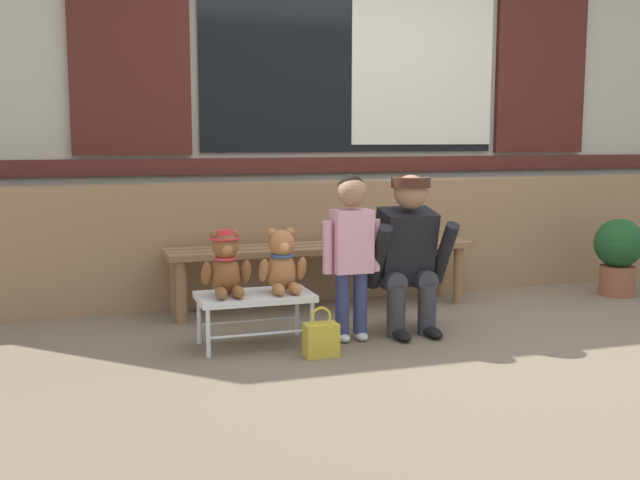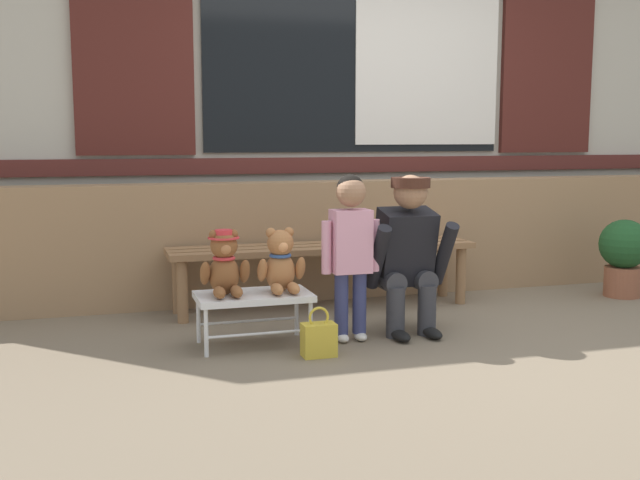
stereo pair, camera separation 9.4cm
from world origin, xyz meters
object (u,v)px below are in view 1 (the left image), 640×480
(wooden_bench_long, at_px, (321,255))
(teddy_bear_with_hat, at_px, (226,264))
(child_standing, at_px, (352,239))
(handbag_on_ground, at_px, (321,339))
(teddy_bear_plain, at_px, (282,263))
(potted_plant, at_px, (619,252))
(adult_crouching, at_px, (408,253))
(small_display_bench, at_px, (255,299))

(wooden_bench_long, bearing_deg, teddy_bear_with_hat, -136.01)
(child_standing, bearing_deg, teddy_bear_with_hat, 175.29)
(child_standing, relative_size, handbag_on_ground, 3.52)
(teddy_bear_plain, xyz_separation_m, potted_plant, (2.71, 0.52, -0.14))
(wooden_bench_long, distance_m, teddy_bear_plain, 0.93)
(child_standing, height_order, handbag_on_ground, child_standing)
(teddy_bear_with_hat, xyz_separation_m, teddy_bear_plain, (0.32, -0.00, -0.01))
(adult_crouching, xyz_separation_m, handbag_on_ground, (-0.65, -0.33, -0.38))
(small_display_bench, height_order, handbag_on_ground, small_display_bench)
(wooden_bench_long, height_order, child_standing, child_standing)
(wooden_bench_long, distance_m, teddy_bear_with_hat, 1.13)
(wooden_bench_long, distance_m, handbag_on_ground, 1.19)
(teddy_bear_with_hat, relative_size, handbag_on_ground, 1.34)
(teddy_bear_plain, bearing_deg, wooden_bench_long, 57.96)
(adult_crouching, bearing_deg, potted_plant, 14.66)
(wooden_bench_long, xyz_separation_m, handbag_on_ground, (-0.36, -1.10, -0.28))
(handbag_on_ground, distance_m, potted_plant, 2.73)
(wooden_bench_long, bearing_deg, child_standing, -96.39)
(teddy_bear_with_hat, distance_m, adult_crouching, 1.10)
(small_display_bench, bearing_deg, wooden_bench_long, 50.35)
(teddy_bear_plain, bearing_deg, small_display_bench, -179.49)
(teddy_bear_with_hat, relative_size, potted_plant, 0.64)
(wooden_bench_long, relative_size, child_standing, 2.19)
(teddy_bear_plain, height_order, adult_crouching, adult_crouching)
(adult_crouching, bearing_deg, small_display_bench, -179.13)
(teddy_bear_plain, bearing_deg, teddy_bear_with_hat, 179.87)
(teddy_bear_plain, distance_m, handbag_on_ground, 0.50)
(child_standing, height_order, potted_plant, child_standing)
(wooden_bench_long, xyz_separation_m, child_standing, (-0.09, -0.84, 0.22))
(teddy_bear_with_hat, distance_m, child_standing, 0.73)
(small_display_bench, distance_m, teddy_bear_with_hat, 0.26)
(child_standing, xyz_separation_m, handbag_on_ground, (-0.27, -0.26, -0.50))
(adult_crouching, bearing_deg, teddy_bear_with_hat, -179.37)
(teddy_bear_with_hat, distance_m, teddy_bear_plain, 0.32)
(adult_crouching, bearing_deg, teddy_bear_plain, -179.05)
(handbag_on_ground, bearing_deg, small_display_bench, 132.74)
(child_standing, bearing_deg, small_display_bench, 174.16)
(child_standing, bearing_deg, wooden_bench_long, 83.61)
(teddy_bear_plain, xyz_separation_m, handbag_on_ground, (0.13, -0.31, -0.37))
(adult_crouching, xyz_separation_m, potted_plant, (1.93, 0.51, -0.16))
(potted_plant, bearing_deg, wooden_bench_long, 173.24)
(small_display_bench, bearing_deg, adult_crouching, 0.87)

